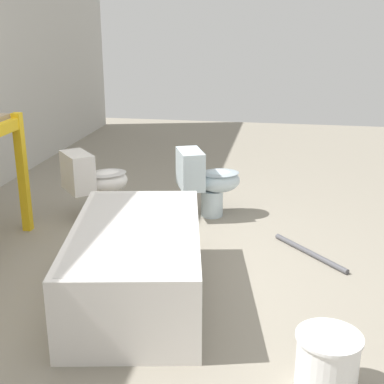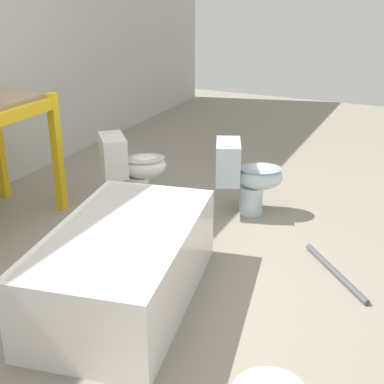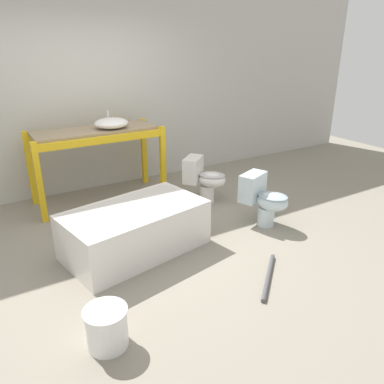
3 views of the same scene
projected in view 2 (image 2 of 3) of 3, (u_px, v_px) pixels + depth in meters
name	position (u px, v px, depth m)	size (l,w,h in m)	color
ground_plane	(107.00, 280.00, 3.57)	(12.00, 12.00, 0.00)	gray
bathtub_main	(124.00, 260.00, 3.25)	(1.57, 1.05, 0.50)	white
toilet_near	(246.00, 174.00, 4.45)	(0.52, 0.64, 0.63)	silver
toilet_far	(131.00, 165.00, 4.65)	(0.62, 0.64, 0.63)	white
loose_pipe	(335.00, 272.00, 3.63)	(0.60, 0.54, 0.04)	#4C4C51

